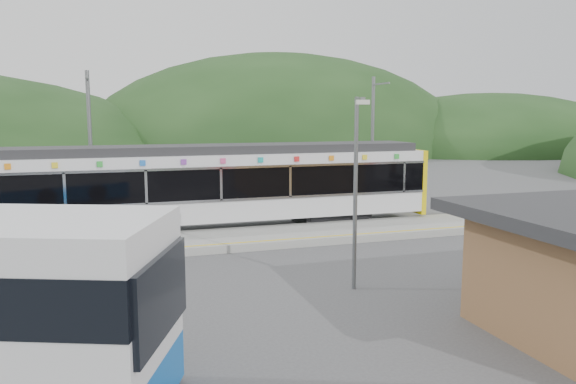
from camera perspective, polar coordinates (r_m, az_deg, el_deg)
name	(u,v)px	position (r m, az deg, el deg)	size (l,w,h in m)	color
ground	(301,260)	(19.87, 1.31, -6.91)	(120.00, 120.00, 0.00)	#4C4C4F
hills	(387,222)	(27.05, 10.01, -3.03)	(146.00, 149.00, 26.00)	#1E3D19
platform	(274,236)	(22.88, -1.44, -4.53)	(26.00, 3.20, 0.30)	#9E9E99
yellow_line	(284,239)	(21.64, -0.45, -4.84)	(26.00, 0.10, 0.01)	yellow
train	(203,184)	(24.62, -8.59, 0.79)	(20.44, 3.01, 3.74)	black
catenary_mast_west	(91,146)	(26.72, -19.43, 4.40)	(0.18, 1.80, 7.00)	slate
catenary_mast_east	(373,142)	(29.88, 8.60, 5.09)	(0.18, 1.80, 7.00)	slate
lamp_post	(357,176)	(16.04, 7.06, 1.60)	(0.38, 1.03, 5.57)	slate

